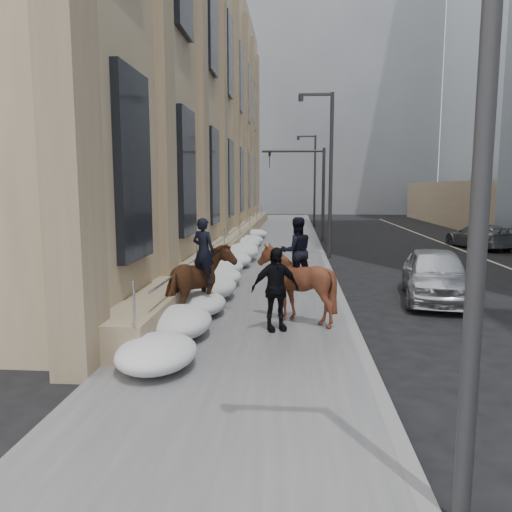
{
  "coord_description": "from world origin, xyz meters",
  "views": [
    {
      "loc": [
        1.16,
        -10.85,
        3.51
      ],
      "look_at": [
        0.15,
        2.14,
        1.7
      ],
      "focal_mm": 35.0,
      "sensor_mm": 36.0,
      "label": 1
    }
  ],
  "objects_px": {
    "pedestrian": "(275,289)",
    "car_silver": "(436,274)",
    "mounted_horse_right": "(296,279)",
    "car_grey": "(479,236)",
    "mounted_horse_left": "(200,280)"
  },
  "relations": [
    {
      "from": "mounted_horse_right",
      "to": "car_grey",
      "type": "height_order",
      "value": "mounted_horse_right"
    },
    {
      "from": "mounted_horse_right",
      "to": "pedestrian",
      "type": "relative_size",
      "value": 1.33
    },
    {
      "from": "pedestrian",
      "to": "car_silver",
      "type": "bearing_deg",
      "value": 19.35
    },
    {
      "from": "pedestrian",
      "to": "car_grey",
      "type": "distance_m",
      "value": 20.96
    },
    {
      "from": "mounted_horse_left",
      "to": "pedestrian",
      "type": "distance_m",
      "value": 2.15
    },
    {
      "from": "mounted_horse_left",
      "to": "car_grey",
      "type": "distance_m",
      "value": 21.35
    },
    {
      "from": "car_silver",
      "to": "mounted_horse_right",
      "type": "bearing_deg",
      "value": -133.38
    },
    {
      "from": "car_silver",
      "to": "car_grey",
      "type": "bearing_deg",
      "value": 75.28
    },
    {
      "from": "car_silver",
      "to": "car_grey",
      "type": "distance_m",
      "value": 15.03
    },
    {
      "from": "pedestrian",
      "to": "mounted_horse_left",
      "type": "bearing_deg",
      "value": 134.99
    },
    {
      "from": "mounted_horse_right",
      "to": "car_grey",
      "type": "distance_m",
      "value": 20.0
    },
    {
      "from": "car_grey",
      "to": "car_silver",
      "type": "bearing_deg",
      "value": 52.51
    },
    {
      "from": "pedestrian",
      "to": "car_grey",
      "type": "relative_size",
      "value": 0.41
    },
    {
      "from": "mounted_horse_right",
      "to": "pedestrian",
      "type": "bearing_deg",
      "value": 41.57
    },
    {
      "from": "mounted_horse_left",
      "to": "car_grey",
      "type": "xyz_separation_m",
      "value": [
        12.98,
        16.95,
        -0.44
      ]
    }
  ]
}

